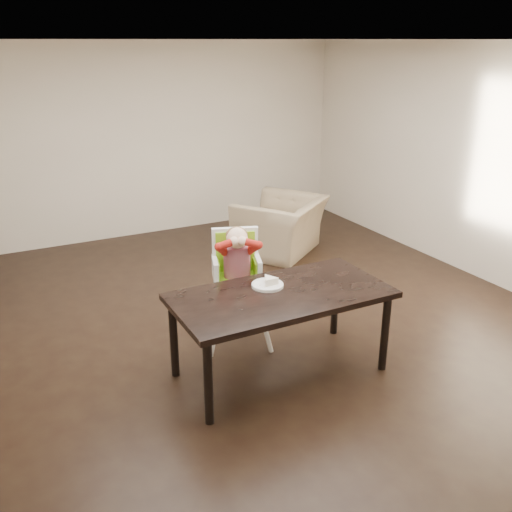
{
  "coord_description": "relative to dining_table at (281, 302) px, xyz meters",
  "views": [
    {
      "loc": [
        -2.34,
        -4.43,
        2.7
      ],
      "look_at": [
        -0.19,
        -0.28,
        0.92
      ],
      "focal_mm": 40.0,
      "sensor_mm": 36.0,
      "label": 1
    }
  ],
  "objects": [
    {
      "name": "plate",
      "position": [
        -0.03,
        0.17,
        0.11
      ],
      "size": [
        0.36,
        0.36,
        0.08
      ],
      "rotation": [
        0.0,
        0.0,
        -0.42
      ],
      "color": "white",
      "rests_on": "dining_table"
    },
    {
      "name": "high_chair",
      "position": [
        -0.07,
        0.71,
        0.13
      ],
      "size": [
        0.6,
        0.6,
        1.13
      ],
      "rotation": [
        0.0,
        0.0,
        -0.34
      ],
      "color": "white",
      "rests_on": "ground"
    },
    {
      "name": "armchair",
      "position": [
        1.49,
        2.6,
        -0.18
      ],
      "size": [
        1.34,
        1.26,
        0.98
      ],
      "primitive_type": "imported",
      "rotation": [
        0.0,
        0.0,
        3.77
      ],
      "color": "#9A8362",
      "rests_on": "ground"
    },
    {
      "name": "room_walls",
      "position": [
        0.19,
        0.73,
        1.18
      ],
      "size": [
        6.02,
        7.02,
        2.71
      ],
      "color": "beige",
      "rests_on": "ground"
    },
    {
      "name": "dining_table",
      "position": [
        0.0,
        0.0,
        0.0
      ],
      "size": [
        1.8,
        0.9,
        0.75
      ],
      "color": "black",
      "rests_on": "ground"
    },
    {
      "name": "ground",
      "position": [
        0.19,
        0.73,
        -0.67
      ],
      "size": [
        7.0,
        7.0,
        0.0
      ],
      "primitive_type": "plane",
      "color": "black",
      "rests_on": "ground"
    }
  ]
}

